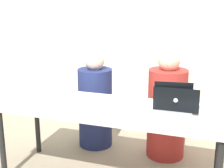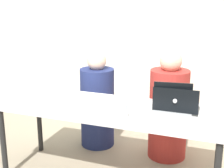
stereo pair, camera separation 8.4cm
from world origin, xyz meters
TOP-DOWN VIEW (x-y plane):
  - back_wall at (0.00, 1.28)m, footprint 4.97×0.10m
  - desk at (0.00, 0.00)m, footprint 1.91×0.67m
  - person_on_left at (-0.39, 0.64)m, footprint 0.44×0.44m
  - person_on_right at (0.39, 0.64)m, footprint 0.48×0.48m
  - laptop_back_right at (0.55, 0.08)m, footprint 0.36×0.25m
  - laptop_front_right at (0.53, -0.04)m, footprint 0.33×0.31m
  - water_glass_right at (0.19, -0.22)m, footprint 0.08×0.08m

SIDE VIEW (x-z plane):
  - person_on_left at x=-0.39m, z-range -0.06..1.00m
  - person_on_right at x=0.39m, z-range -0.06..1.05m
  - desk at x=0.00m, z-range 0.29..0.99m
  - laptop_back_right at x=0.55m, z-range 0.64..0.85m
  - water_glass_right at x=0.19m, z-range 0.69..0.80m
  - laptop_front_right at x=0.53m, z-range 0.63..0.88m
  - back_wall at x=0.00m, z-range 0.00..2.70m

